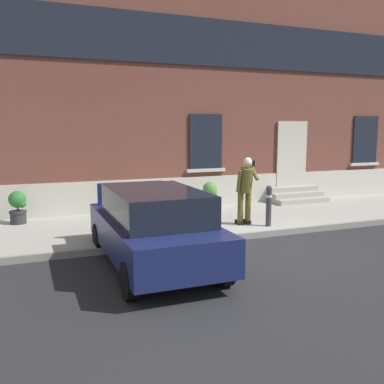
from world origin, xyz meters
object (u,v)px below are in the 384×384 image
at_px(person_on_phone, 246,186).
at_px(planter_charcoal, 18,206).
at_px(bollard_near_person, 269,204).
at_px(planter_olive, 119,199).
at_px(hatchback_car_navy, 154,226).
at_px(planter_cream, 210,195).

height_order(person_on_phone, planter_charcoal, person_on_phone).
height_order(bollard_near_person, person_on_phone, person_on_phone).
height_order(person_on_phone, planter_olive, person_on_phone).
xyz_separation_m(hatchback_car_navy, bollard_near_person, (3.50, 1.60, -0.08)).
relative_size(hatchback_car_navy, planter_cream, 4.73).
distance_m(person_on_phone, planter_cream, 2.24).
relative_size(bollard_near_person, person_on_phone, 0.60).
bearing_deg(planter_cream, planter_charcoal, 178.72).
xyz_separation_m(person_on_phone, planter_olive, (-2.72, 2.53, -0.54)).
relative_size(hatchback_car_navy, planter_olive, 4.73).
relative_size(hatchback_car_navy, bollard_near_person, 3.89).
relative_size(hatchback_car_navy, person_on_phone, 2.34).
distance_m(person_on_phone, planter_olive, 3.75).
relative_size(planter_charcoal, planter_cream, 1.00).
xyz_separation_m(hatchback_car_navy, person_on_phone, (3.01, 1.95, 0.36)).
height_order(bollard_near_person, planter_charcoal, bollard_near_person).
bearing_deg(person_on_phone, hatchback_car_navy, -131.47).
height_order(bollard_near_person, planter_cream, bollard_near_person).
height_order(hatchback_car_navy, bollard_near_person, hatchback_car_navy).
height_order(hatchback_car_navy, person_on_phone, person_on_phone).
bearing_deg(hatchback_car_navy, person_on_phone, 32.89).
bearing_deg(planter_cream, hatchback_car_navy, -126.04).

